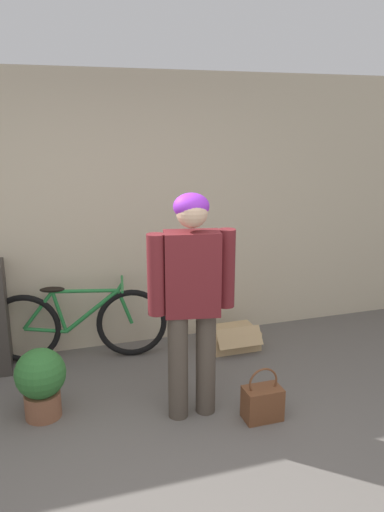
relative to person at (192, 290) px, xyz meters
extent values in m
cube|color=beige|center=(-0.29, 1.42, 0.31)|extent=(8.00, 0.06, 2.60)
cube|color=white|center=(0.26, 1.39, -0.64)|extent=(0.08, 0.01, 0.12)
cylinder|color=#4C4238|center=(-0.11, 0.00, -0.58)|extent=(0.15, 0.15, 0.81)
cylinder|color=#4C4238|center=(0.11, 0.00, -0.58)|extent=(0.15, 0.15, 0.81)
cube|color=maroon|center=(0.00, 0.00, 0.12)|extent=(0.42, 0.27, 0.61)
cylinder|color=maroon|center=(-0.26, 0.00, 0.14)|extent=(0.13, 0.13, 0.58)
cylinder|color=maroon|center=(0.26, 0.00, 0.14)|extent=(0.13, 0.13, 0.58)
sphere|color=#DBB28E|center=(0.00, 0.00, 0.56)|extent=(0.22, 0.22, 0.22)
ellipsoid|color=purple|center=(0.00, 0.01, 0.60)|extent=(0.25, 0.23, 0.19)
torus|color=black|center=(-1.20, 1.25, -0.66)|extent=(0.66, 0.16, 0.66)
torus|color=black|center=(-0.24, 1.10, -0.66)|extent=(0.66, 0.16, 0.66)
cylinder|color=#237A38|center=(-1.02, 1.22, -0.68)|extent=(0.37, 0.09, 0.08)
cylinder|color=#237A38|center=(-1.07, 1.23, -0.49)|extent=(0.30, 0.08, 0.37)
cylinder|color=#237A38|center=(-0.88, 1.20, -0.51)|extent=(0.13, 0.05, 0.40)
cylinder|color=#237A38|center=(-0.60, 1.16, -0.52)|extent=(0.51, 0.12, 0.41)
cylinder|color=#237A38|center=(-0.64, 1.16, -0.32)|extent=(0.58, 0.13, 0.05)
cylinder|color=#237A38|center=(-0.30, 1.11, -0.50)|extent=(0.15, 0.06, 0.34)
cylinder|color=#237A38|center=(-0.34, 1.11, -0.30)|extent=(0.07, 0.04, 0.08)
cylinder|color=#237A38|center=(-0.32, 1.11, -0.27)|extent=(0.10, 0.46, 0.02)
ellipsoid|color=black|center=(-0.93, 1.21, -0.30)|extent=(0.23, 0.11, 0.05)
cube|color=brown|center=(0.48, -0.23, -0.86)|extent=(0.28, 0.18, 0.25)
torus|color=brown|center=(0.48, -0.23, -0.69)|extent=(0.23, 0.02, 0.23)
cube|color=tan|center=(0.73, 0.99, -0.90)|extent=(0.47, 0.36, 0.18)
cube|color=tan|center=(0.73, 0.81, -0.81)|extent=(0.44, 0.13, 0.16)
cylinder|color=brown|center=(-1.08, 0.29, -0.89)|extent=(0.27, 0.27, 0.20)
sphere|color=#2D6B2D|center=(-1.08, 0.29, -0.63)|extent=(0.37, 0.37, 0.37)
camera|label=1|loc=(-1.01, -3.20, 1.16)|focal=35.00mm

